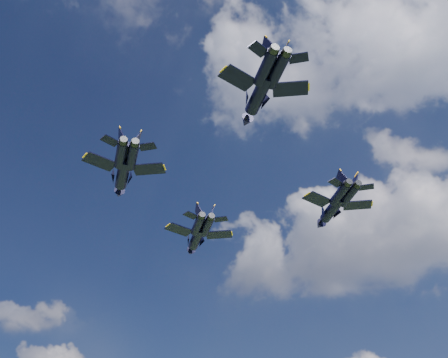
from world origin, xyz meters
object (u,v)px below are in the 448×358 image
jet_lead (196,238)px  jet_right (331,210)px  jet_left (123,175)px  jet_slot (258,96)px

jet_lead → jet_right: 28.90m
jet_lead → jet_left: jet_left is taller
jet_right → jet_slot: jet_slot is taller
jet_right → jet_lead: bearing=137.5°
jet_lead → jet_right: bearing=-42.5°
jet_right → jet_slot: bearing=-133.2°
jet_lead → jet_right: jet_lead is taller
jet_lead → jet_left: 25.25m
jet_slot → jet_lead: bearing=89.1°
jet_lead → jet_slot: jet_slot is taller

